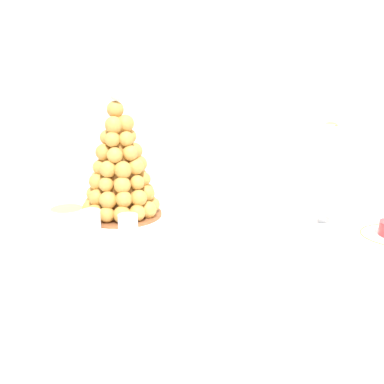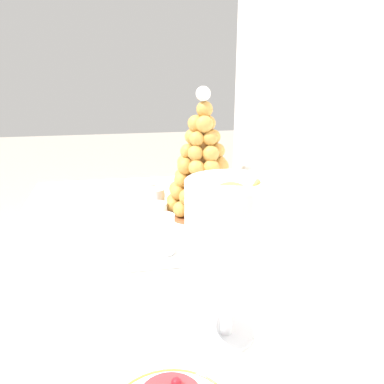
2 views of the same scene
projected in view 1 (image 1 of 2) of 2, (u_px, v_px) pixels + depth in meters
The scene contains 12 objects.
backdrop_wall at pixel (189, 49), 1.94m from camera, with size 4.80×0.10×2.50m, color silver.
buffet_table at pixel (200, 265), 1.32m from camera, with size 1.28×0.95×0.77m.
serving_tray at pixel (132, 222), 1.29m from camera, with size 0.56×0.35×0.02m.
croquembouche at pixel (120, 168), 1.30m from camera, with size 0.22×0.22×0.36m.
dessert_cup_left at pixel (44, 226), 1.19m from camera, with size 0.05×0.05×0.05m.
dessert_cup_mid_left at pixel (91, 222), 1.20m from camera, with size 0.05×0.05×0.06m.
dessert_cup_centre at pixel (128, 224), 1.20m from camera, with size 0.05×0.05×0.05m.
dessert_cup_mid_right at pixel (173, 221), 1.21m from camera, with size 0.05×0.05×0.05m.
dessert_cup_right at pixel (211, 222), 1.20m from camera, with size 0.05×0.05×0.06m.
creme_brulee_ramekin at pixel (67, 212), 1.33m from camera, with size 0.10×0.10×0.02m.
macaron_goblet at pixel (326, 161), 1.24m from camera, with size 0.14×0.14×0.28m.
wine_glass at pixel (104, 167), 1.45m from camera, with size 0.08×0.08×0.16m.
Camera 1 is at (-0.07, -1.21, 1.20)m, focal length 44.23 mm.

